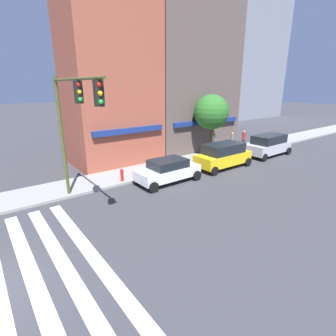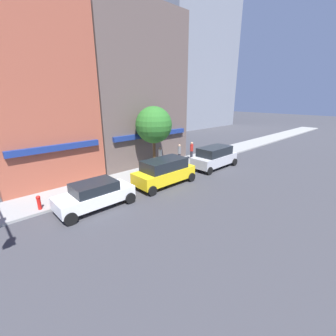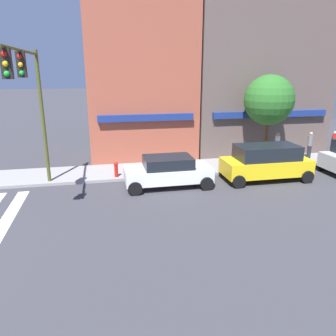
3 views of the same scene
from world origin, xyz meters
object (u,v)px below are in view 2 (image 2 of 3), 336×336
object	(u,v)px
pedestrian_white_shirt	(160,156)
fire_hydrant	(39,202)
sedan_white	(95,194)
pedestrian_red_jacket	(192,150)
suv_silver	(214,157)
suv_yellow	(164,171)
street_tree	(154,125)
pedestrian_grey_coat	(179,153)

from	to	relation	value
pedestrian_white_shirt	fire_hydrant	size ratio (longest dim) A/B	2.10
sedan_white	pedestrian_red_jacket	world-z (taller)	pedestrian_red_jacket
pedestrian_red_jacket	fire_hydrant	xyz separation A→B (m)	(-14.41, -1.31, -0.46)
suv_silver	pedestrian_red_jacket	distance (m)	3.02
suv_silver	fire_hydrant	bearing A→B (deg)	172.09
pedestrian_red_jacket	fire_hydrant	size ratio (longest dim) A/B	2.10
fire_hydrant	pedestrian_white_shirt	bearing A→B (deg)	9.02
sedan_white	suv_yellow	bearing A→B (deg)	-0.37
pedestrian_red_jacket	street_tree	size ratio (longest dim) A/B	0.33
sedan_white	fire_hydrant	size ratio (longest dim) A/B	5.24
pedestrian_grey_coat	fire_hydrant	distance (m)	12.77
pedestrian_grey_coat	street_tree	xyz separation A→B (m)	(-3.35, -0.27, 2.96)
pedestrian_red_jacket	pedestrian_white_shirt	xyz separation A→B (m)	(-3.92, 0.36, 0.00)
pedestrian_red_jacket	pedestrian_grey_coat	bearing A→B (deg)	-146.41
suv_silver	pedestrian_red_jacket	size ratio (longest dim) A/B	2.67
suv_silver	pedestrian_white_shirt	world-z (taller)	suv_silver
suv_yellow	pedestrian_grey_coat	bearing A→B (deg)	33.25
fire_hydrant	street_tree	distance (m)	10.01
pedestrian_grey_coat	sedan_white	bearing A→B (deg)	96.04
pedestrian_white_shirt	street_tree	size ratio (longest dim) A/B	0.33
pedestrian_red_jacket	pedestrian_white_shirt	size ratio (longest dim) A/B	1.00
suv_silver	fire_hydrant	distance (m)	14.23
sedan_white	pedestrian_grey_coat	size ratio (longest dim) A/B	2.49
sedan_white	street_tree	size ratio (longest dim) A/B	0.82
sedan_white	pedestrian_white_shirt	size ratio (longest dim) A/B	2.49
pedestrian_white_shirt	street_tree	bearing A→B (deg)	-5.45
suv_silver	street_tree	size ratio (longest dim) A/B	0.88
pedestrian_red_jacket	pedestrian_grey_coat	size ratio (longest dim) A/B	1.00
pedestrian_red_jacket	street_tree	distance (m)	5.87
suv_yellow	suv_silver	distance (m)	6.15
suv_yellow	fire_hydrant	xyz separation A→B (m)	(-7.97, 1.70, -0.42)
sedan_white	street_tree	xyz separation A→B (m)	(6.79, 2.80, 3.19)
sedan_white	pedestrian_white_shirt	bearing A→B (deg)	22.60
pedestrian_grey_coat	pedestrian_white_shirt	size ratio (longest dim) A/B	1.00
pedestrian_grey_coat	pedestrian_white_shirt	xyz separation A→B (m)	(-2.20, 0.29, 0.00)
sedan_white	pedestrian_grey_coat	bearing A→B (deg)	16.48
pedestrian_grey_coat	street_tree	world-z (taller)	street_tree
pedestrian_white_shirt	pedestrian_grey_coat	bearing A→B (deg)	140.78
suv_yellow	street_tree	size ratio (longest dim) A/B	0.87
street_tree	fire_hydrant	bearing A→B (deg)	-173.28
pedestrian_grey_coat	pedestrian_white_shirt	bearing A→B (deg)	71.59
suv_silver	fire_hydrant	world-z (taller)	suv_silver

